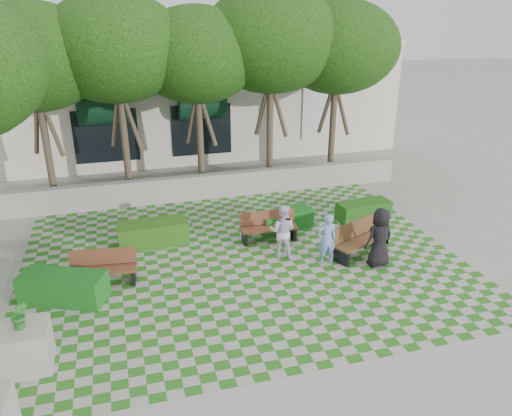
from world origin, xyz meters
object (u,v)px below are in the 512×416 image
object	(u,v)px
bench_west	(103,268)
person_dark	(380,238)
bench_mid	(268,227)
hedge_midright	(285,220)
planter_back	(26,345)
person_white	(282,231)
bench_east	(359,239)
hedge_midleft	(153,233)
hedge_west	(63,287)
hedge_east	(364,211)
person_blue	(327,239)

from	to	relation	value
bench_west	person_dark	world-z (taller)	person_dark
bench_mid	hedge_midright	xyz separation A→B (m)	(0.73, 0.59, -0.12)
hedge_midright	person_dark	bearing A→B (deg)	-59.57
planter_back	person_white	xyz separation A→B (m)	(6.37, 3.05, 0.28)
bench_east	person_white	size ratio (longest dim) A/B	1.23
hedge_midleft	hedge_west	xyz separation A→B (m)	(-2.38, -2.49, -0.00)
hedge_east	bench_east	bearing A→B (deg)	-120.13
person_dark	hedge_west	bearing A→B (deg)	-13.32
bench_east	person_blue	distance (m)	1.19
bench_east	bench_west	distance (m)	7.09
bench_mid	bench_east	bearing A→B (deg)	-32.34
hedge_east	hedge_west	xyz separation A→B (m)	(-9.31, -2.45, 0.04)
bench_east	bench_mid	world-z (taller)	bench_east
person_blue	person_dark	world-z (taller)	person_dark
bench_east	person_dark	world-z (taller)	person_dark
bench_west	hedge_midleft	bearing A→B (deg)	59.79
bench_mid	hedge_west	xyz separation A→B (m)	(-5.78, -1.83, -0.08)
person_dark	person_white	world-z (taller)	person_dark
hedge_east	hedge_midright	world-z (taller)	hedge_midright
hedge_west	person_blue	world-z (taller)	person_blue
hedge_midright	person_dark	distance (m)	3.43
bench_mid	person_white	bearing A→B (deg)	-83.52
bench_west	hedge_east	world-z (taller)	bench_west
hedge_midright	hedge_midleft	xyz separation A→B (m)	(-4.14, 0.07, 0.04)
hedge_midleft	person_blue	bearing A→B (deg)	-28.98
hedge_west	person_blue	xyz separation A→B (m)	(6.89, -0.01, 0.39)
hedge_midright	person_dark	world-z (taller)	person_dark
hedge_east	hedge_midleft	distance (m)	6.93
planter_back	bench_east	bearing A→B (deg)	16.76
hedge_west	person_white	distance (m)	5.91
hedge_midleft	bench_east	bearing A→B (deg)	-21.77
bench_mid	planter_back	size ratio (longest dim) A/B	1.14
hedge_midleft	person_dark	distance (m)	6.59
person_blue	person_dark	size ratio (longest dim) A/B	0.89
bench_mid	hedge_east	size ratio (longest dim) A/B	0.98
bench_east	person_dark	distance (m)	0.85
planter_back	bench_west	bearing A→B (deg)	63.43
person_dark	person_blue	bearing A→B (deg)	-29.88
planter_back	hedge_midright	bearing A→B (deg)	34.07
bench_west	hedge_west	size ratio (longest dim) A/B	0.86
hedge_midright	hedge_midleft	size ratio (longest dim) A/B	0.88
hedge_west	person_white	xyz separation A→B (m)	(5.85, 0.72, 0.44)
bench_east	hedge_midright	xyz separation A→B (m)	(-1.51, 2.19, -0.15)
planter_back	person_white	bearing A→B (deg)	25.61
bench_east	person_white	world-z (taller)	person_white
hedge_midright	planter_back	xyz separation A→B (m)	(-7.03, -4.76, 0.19)
bench_west	person_dark	bearing A→B (deg)	-1.67
bench_east	hedge_midright	distance (m)	2.66
bench_mid	bench_west	bearing A→B (deg)	-162.48
hedge_east	person_white	xyz separation A→B (m)	(-3.46, -1.73, 0.48)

